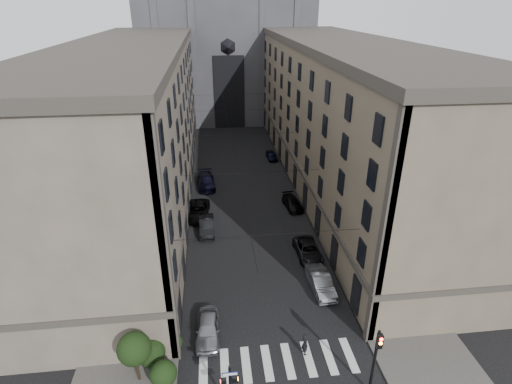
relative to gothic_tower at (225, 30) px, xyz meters
name	(u,v)px	position (x,y,z in m)	size (l,w,h in m)	color
sidewalk_left	(166,187)	(-10.50, -38.96, -17.72)	(7.00, 80.00, 0.15)	#383533
sidewalk_right	(314,180)	(10.50, -38.96, -17.72)	(7.00, 80.00, 0.15)	#383533
zebra_crossing	(278,361)	(0.00, -69.96, -17.79)	(11.00, 3.20, 0.01)	beige
building_left	(135,122)	(-13.44, -38.96, -8.45)	(13.60, 60.60, 18.85)	#534B40
building_right	(340,115)	(13.44, -38.96, -8.45)	(13.60, 60.60, 18.85)	brown
gothic_tower	(225,30)	(0.00, 0.00, 0.00)	(35.00, 23.00, 58.00)	#2D2D33
traffic_light_right	(376,355)	(5.60, -73.04, -14.51)	(0.34, 0.50, 5.20)	black
shrub_cluster	(150,354)	(-8.72, -69.95, -16.00)	(3.90, 4.40, 3.90)	black
tram_wires	(241,135)	(0.00, -39.33, -10.55)	(14.00, 60.00, 0.43)	black
car_left_near	(208,328)	(-4.86, -66.96, -17.04)	(1.80, 4.48, 1.53)	gray
car_left_midnear	(207,226)	(-4.88, -51.53, -17.04)	(1.61, 4.63, 1.53)	black
car_left_midfar	(198,211)	(-5.85, -47.87, -17.03)	(2.54, 5.51, 1.53)	black
car_left_far	(206,181)	(-4.92, -39.40, -16.98)	(2.28, 5.61, 1.63)	black
car_right_near	(321,282)	(5.05, -62.59, -17.02)	(1.64, 4.72, 1.55)	slate
car_right_midnear	(308,250)	(5.15, -57.40, -17.12)	(2.25, 4.88, 1.36)	black
car_right_midfar	(292,203)	(5.67, -46.92, -17.16)	(1.80, 4.43, 1.29)	black
car_right_far	(272,155)	(5.66, -29.86, -17.16)	(1.50, 3.74, 1.27)	black
pedestrian	(305,344)	(2.04, -69.44, -16.91)	(0.65, 0.42, 1.77)	black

